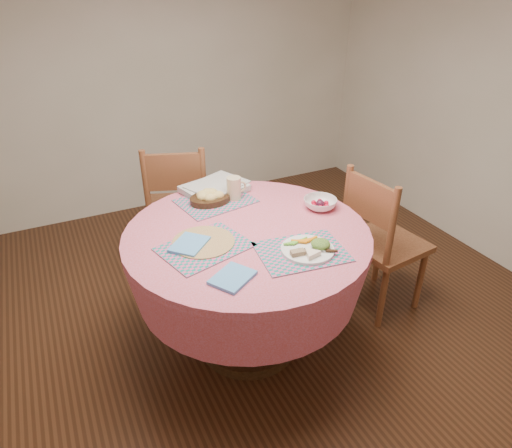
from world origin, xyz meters
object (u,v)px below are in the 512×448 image
(chair_back, at_px, (179,206))
(dinner_plate, at_px, (310,248))
(dining_table, at_px, (247,264))
(latte_mug, at_px, (234,188))
(wicker_trivet, at_px, (203,242))
(bread_bowl, at_px, (210,197))
(chair_right, at_px, (380,240))
(fruit_bowl, at_px, (320,204))

(chair_back, distance_m, dinner_plate, 1.28)
(dining_table, relative_size, latte_mug, 9.64)
(wicker_trivet, bearing_deg, chair_back, 80.89)
(wicker_trivet, bearing_deg, latte_mug, 48.72)
(bread_bowl, bearing_deg, wicker_trivet, -115.07)
(dining_table, height_order, latte_mug, latte_mug)
(dining_table, distance_m, latte_mug, 0.45)
(wicker_trivet, relative_size, bread_bowl, 1.30)
(chair_back, relative_size, dinner_plate, 3.80)
(dinner_plate, bearing_deg, wicker_trivet, 145.21)
(chair_right, relative_size, fruit_bowl, 4.79)
(chair_back, xyz_separation_m, dinner_plate, (0.27, -1.22, 0.28))
(dining_table, distance_m, fruit_bowl, 0.52)
(chair_right, relative_size, bread_bowl, 4.04)
(dinner_plate, distance_m, bread_bowl, 0.72)
(dining_table, distance_m, chair_right, 0.87)
(dinner_plate, bearing_deg, latte_mug, 97.84)
(chair_right, bearing_deg, chair_back, 38.24)
(dining_table, relative_size, chair_right, 1.34)
(wicker_trivet, bearing_deg, dining_table, 2.74)
(chair_right, height_order, latte_mug, chair_right)
(chair_right, distance_m, wicker_trivet, 1.13)
(chair_right, bearing_deg, dining_table, 81.49)
(chair_right, xyz_separation_m, latte_mug, (-0.77, 0.38, 0.34))
(dinner_plate, xyz_separation_m, bread_bowl, (-0.23, 0.68, 0.02))
(chair_right, distance_m, latte_mug, 0.93)
(dinner_plate, height_order, bread_bowl, bread_bowl)
(wicker_trivet, bearing_deg, fruit_bowl, 5.28)
(dining_table, xyz_separation_m, chair_back, (-0.09, 0.92, -0.06))
(bread_bowl, distance_m, fruit_bowl, 0.61)
(dinner_plate, relative_size, fruit_bowl, 1.28)
(dinner_plate, bearing_deg, dining_table, 120.98)
(latte_mug, bearing_deg, dining_table, -103.99)
(dinner_plate, bearing_deg, chair_right, 22.08)
(bread_bowl, bearing_deg, latte_mug, -8.33)
(latte_mug, distance_m, fruit_bowl, 0.49)
(dining_table, bearing_deg, latte_mug, 76.01)
(wicker_trivet, distance_m, bread_bowl, 0.43)
(wicker_trivet, bearing_deg, chair_right, -0.65)
(wicker_trivet, xyz_separation_m, latte_mug, (0.33, 0.37, 0.06))
(wicker_trivet, relative_size, dinner_plate, 1.21)
(chair_right, relative_size, wicker_trivet, 3.09)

